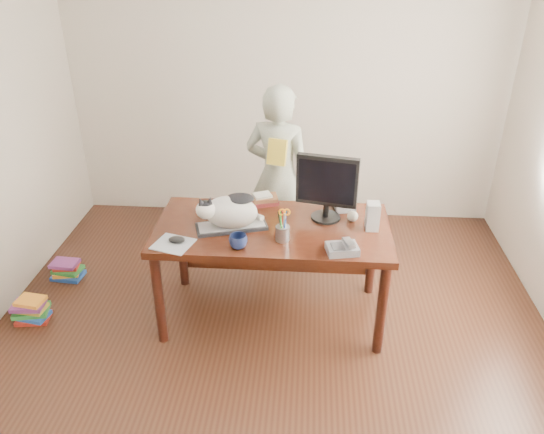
{
  "coord_description": "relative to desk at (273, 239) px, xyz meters",
  "views": [
    {
      "loc": [
        0.23,
        -2.54,
        2.52
      ],
      "look_at": [
        0.0,
        0.55,
        0.85
      ],
      "focal_mm": 35.0,
      "sensor_mm": 36.0,
      "label": 1
    }
  ],
  "objects": [
    {
      "name": "mousepad",
      "position": [
        -0.62,
        -0.36,
        0.15
      ],
      "size": [
        0.29,
        0.27,
        0.01
      ],
      "rotation": [
        0.0,
        0.0,
        -0.29
      ],
      "color": "#A9AFB5",
      "rests_on": "desk"
    },
    {
      "name": "book_pile_b",
      "position": [
        -1.72,
        0.27,
        -0.53
      ],
      "size": [
        0.26,
        0.2,
        0.15
      ],
      "color": "#1B48A7",
      "rests_on": "ground"
    },
    {
      "name": "mouse",
      "position": [
        -0.6,
        -0.34,
        0.17
      ],
      "size": [
        0.12,
        0.1,
        0.04
      ],
      "rotation": [
        0.0,
        0.0,
        -0.29
      ],
      "color": "black",
      "rests_on": "mousepad"
    },
    {
      "name": "cat",
      "position": [
        -0.29,
        -0.13,
        0.28
      ],
      "size": [
        0.45,
        0.33,
        0.26
      ],
      "rotation": [
        0.0,
        0.0,
        0.3
      ],
      "color": "white",
      "rests_on": "keyboard"
    },
    {
      "name": "baseball",
      "position": [
        0.55,
        0.04,
        0.19
      ],
      "size": [
        0.07,
        0.07,
        0.07
      ],
      "rotation": [
        0.0,
        0.0,
        -0.14
      ],
      "color": "white",
      "rests_on": "desk"
    },
    {
      "name": "speaker",
      "position": [
        0.67,
        -0.06,
        0.24
      ],
      "size": [
        0.09,
        0.1,
        0.19
      ],
      "rotation": [
        0.0,
        0.0,
        0.01
      ],
      "color": "#9E9EA0",
      "rests_on": "desk"
    },
    {
      "name": "coffee_mug",
      "position": [
        -0.2,
        -0.37,
        0.19
      ],
      "size": [
        0.16,
        0.16,
        0.09
      ],
      "primitive_type": "imported",
      "rotation": [
        0.0,
        0.0,
        0.53
      ],
      "color": "black",
      "rests_on": "desk"
    },
    {
      "name": "book_stack",
      "position": [
        -0.09,
        0.26,
        0.18
      ],
      "size": [
        0.24,
        0.2,
        0.08
      ],
      "rotation": [
        0.0,
        0.0,
        0.3
      ],
      "color": "#4D1415",
      "rests_on": "desk"
    },
    {
      "name": "held_book",
      "position": [
        -0.01,
        0.54,
        0.45
      ],
      "size": [
        0.16,
        0.12,
        0.2
      ],
      "rotation": [
        0.0,
        0.0,
        -0.29
      ],
      "color": "gold",
      "rests_on": "person"
    },
    {
      "name": "book_pile_a",
      "position": [
        -1.75,
        -0.28,
        -0.51
      ],
      "size": [
        0.27,
        0.22,
        0.18
      ],
      "color": "#AC2418",
      "rests_on": "ground"
    },
    {
      "name": "person",
      "position": [
        -0.01,
        0.71,
        0.16
      ],
      "size": [
        0.64,
        0.51,
        1.53
      ],
      "primitive_type": "imported",
      "rotation": [
        0.0,
        0.0,
        2.85
      ],
      "color": "beige",
      "rests_on": "ground"
    },
    {
      "name": "room",
      "position": [
        0.0,
        -0.68,
        0.75
      ],
      "size": [
        4.5,
        4.5,
        4.5
      ],
      "color": "black",
      "rests_on": "ground"
    },
    {
      "name": "phone",
      "position": [
        0.46,
        -0.37,
        0.18
      ],
      "size": [
        0.22,
        0.19,
        0.09
      ],
      "rotation": [
        0.0,
        0.0,
        0.2
      ],
      "color": "#5B5B60",
      "rests_on": "desk"
    },
    {
      "name": "desk",
      "position": [
        0.0,
        0.0,
        0.0
      ],
      "size": [
        1.6,
        0.8,
        0.75
      ],
      "color": "black",
      "rests_on": "ground"
    },
    {
      "name": "pen_cup",
      "position": [
        0.08,
        -0.25,
        0.21
      ],
      "size": [
        0.1,
        0.1,
        0.23
      ],
      "rotation": [
        0.0,
        0.0,
        0.08
      ],
      "color": "gray",
      "rests_on": "desk"
    },
    {
      "name": "calculator",
      "position": [
        0.5,
        0.24,
        0.18
      ],
      "size": [
        0.17,
        0.21,
        0.06
      ],
      "rotation": [
        0.0,
        0.0,
        0.16
      ],
      "color": "#5B5B60",
      "rests_on": "desk"
    },
    {
      "name": "monitor",
      "position": [
        0.36,
        0.05,
        0.41
      ],
      "size": [
        0.42,
        0.24,
        0.47
      ],
      "rotation": [
        0.0,
        0.0,
        -0.2
      ],
      "color": "black",
      "rests_on": "desk"
    },
    {
      "name": "keyboard",
      "position": [
        -0.28,
        -0.12,
        0.16
      ],
      "size": [
        0.51,
        0.31,
        0.03
      ],
      "rotation": [
        0.0,
        0.0,
        0.3
      ],
      "color": "black",
      "rests_on": "desk"
    }
  ]
}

